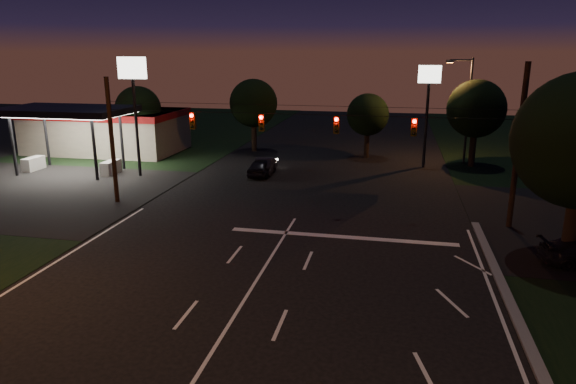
# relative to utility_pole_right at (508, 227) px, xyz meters

# --- Properties ---
(ground) EXTENTS (140.00, 140.00, 0.00)m
(ground) POSITION_rel_utility_pole_right_xyz_m (-12.00, -15.00, 0.00)
(ground) COLOR black
(ground) RESTS_ON ground
(cross_street_left) EXTENTS (20.00, 16.00, 0.02)m
(cross_street_left) POSITION_rel_utility_pole_right_xyz_m (-32.00, 1.00, 0.00)
(cross_street_left) COLOR black
(cross_street_left) RESTS_ON ground
(stop_bar) EXTENTS (12.00, 0.50, 0.01)m
(stop_bar) POSITION_rel_utility_pole_right_xyz_m (-9.00, -3.50, 0.01)
(stop_bar) COLOR silver
(stop_bar) RESTS_ON ground
(utility_pole_right) EXTENTS (0.30, 0.30, 9.00)m
(utility_pole_right) POSITION_rel_utility_pole_right_xyz_m (0.00, 0.00, 0.00)
(utility_pole_right) COLOR black
(utility_pole_right) RESTS_ON ground
(utility_pole_left) EXTENTS (0.28, 0.28, 8.00)m
(utility_pole_left) POSITION_rel_utility_pole_right_xyz_m (-24.00, 0.00, 0.00)
(utility_pole_left) COLOR black
(utility_pole_left) RESTS_ON ground
(signal_span) EXTENTS (24.00, 0.40, 1.56)m
(signal_span) POSITION_rel_utility_pole_right_xyz_m (-12.00, -0.04, 5.50)
(signal_span) COLOR black
(signal_span) RESTS_ON ground
(gas_station) EXTENTS (14.20, 16.10, 5.25)m
(gas_station) POSITION_rel_utility_pole_right_xyz_m (-33.86, 15.39, 2.38)
(gas_station) COLOR gray
(gas_station) RESTS_ON ground
(pole_sign_left_near) EXTENTS (2.20, 0.30, 9.10)m
(pole_sign_left_near) POSITION_rel_utility_pole_right_xyz_m (-26.00, 7.00, 6.98)
(pole_sign_left_near) COLOR black
(pole_sign_left_near) RESTS_ON ground
(pole_sign_right) EXTENTS (1.80, 0.30, 8.40)m
(pole_sign_right) POSITION_rel_utility_pole_right_xyz_m (-4.00, 15.00, 6.24)
(pole_sign_right) COLOR black
(pole_sign_right) RESTS_ON ground
(street_light_right_far) EXTENTS (2.20, 0.35, 9.00)m
(street_light_right_far) POSITION_rel_utility_pole_right_xyz_m (-0.76, 17.00, 5.24)
(street_light_right_far) COLOR black
(street_light_right_far) RESTS_ON ground
(tree_far_a) EXTENTS (4.20, 4.20, 6.42)m
(tree_far_a) POSITION_rel_utility_pole_right_xyz_m (-29.98, 15.12, 4.26)
(tree_far_a) COLOR black
(tree_far_a) RESTS_ON ground
(tree_far_b) EXTENTS (4.60, 4.60, 6.98)m
(tree_far_b) POSITION_rel_utility_pole_right_xyz_m (-19.98, 19.13, 4.61)
(tree_far_b) COLOR black
(tree_far_b) RESTS_ON ground
(tree_far_c) EXTENTS (3.80, 3.80, 5.86)m
(tree_far_c) POSITION_rel_utility_pole_right_xyz_m (-8.98, 18.10, 3.90)
(tree_far_c) COLOR black
(tree_far_c) RESTS_ON ground
(tree_far_d) EXTENTS (4.80, 4.80, 7.30)m
(tree_far_d) POSITION_rel_utility_pole_right_xyz_m (0.02, 16.13, 4.83)
(tree_far_d) COLOR black
(tree_far_d) RESTS_ON ground
(car_oncoming_a) EXTENTS (1.59, 3.94, 1.34)m
(car_oncoming_a) POSITION_rel_utility_pole_right_xyz_m (-16.68, 9.18, 0.67)
(car_oncoming_a) COLOR black
(car_oncoming_a) RESTS_ON ground
(car_oncoming_b) EXTENTS (1.57, 3.94, 1.28)m
(car_oncoming_b) POSITION_rel_utility_pole_right_xyz_m (-16.59, 10.05, 0.64)
(car_oncoming_b) COLOR black
(car_oncoming_b) RESTS_ON ground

